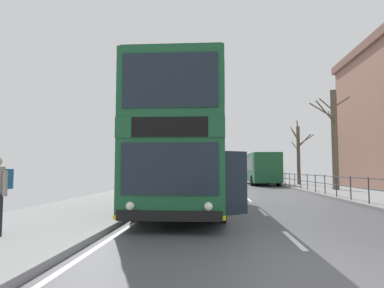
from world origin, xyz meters
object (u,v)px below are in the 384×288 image
(background_bus_far_lane, at_px, (260,168))
(bare_tree_far_00, at_px, (299,153))
(double_decker_bus_main, at_px, (187,147))
(bare_tree_far_01, at_px, (334,137))

(background_bus_far_lane, bearing_deg, bare_tree_far_00, -36.58)
(double_decker_bus_main, height_order, bare_tree_far_01, bare_tree_far_01)
(background_bus_far_lane, height_order, bare_tree_far_00, bare_tree_far_00)
(bare_tree_far_00, bearing_deg, double_decker_bus_main, -114.82)
(bare_tree_far_00, distance_m, bare_tree_far_01, 8.38)
(background_bus_far_lane, xyz_separation_m, bare_tree_far_00, (3.24, -2.40, 1.42))
(double_decker_bus_main, relative_size, bare_tree_far_00, 1.80)
(background_bus_far_lane, distance_m, bare_tree_far_01, 11.54)
(double_decker_bus_main, xyz_separation_m, bare_tree_far_01, (9.27, 10.78, 1.34))
(background_bus_far_lane, xyz_separation_m, bare_tree_far_01, (3.67, -10.74, 2.04))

